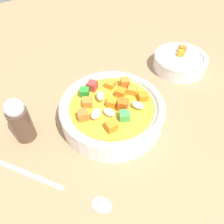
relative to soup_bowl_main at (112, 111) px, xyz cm
name	(u,v)px	position (x,y,z in cm)	size (l,w,h in cm)	color
ground_plane	(112,123)	(-0.02, 0.00, -3.54)	(140.00, 140.00, 2.00)	#9E754F
soup_bowl_main	(112,111)	(0.00, 0.00, 0.00)	(19.14, 19.14, 6.03)	white
spoon	(61,187)	(-7.32, 13.82, -2.16)	(17.19, 12.69, 0.82)	silver
side_bowl_small	(180,61)	(5.23, -22.74, -0.68)	(12.49, 12.49, 4.40)	white
pepper_shaker	(20,120)	(5.08, 15.04, 1.88)	(3.53, 3.53, 8.94)	#4C3828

